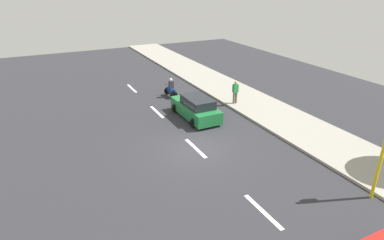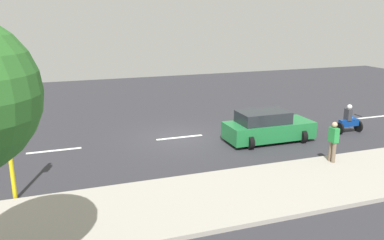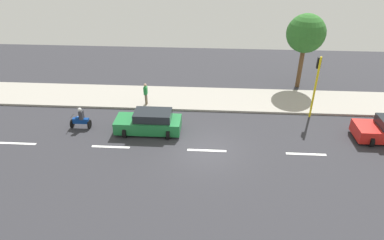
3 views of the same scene
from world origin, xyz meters
TOP-DOWN VIEW (x-y plane):
  - ground_plane at (0.00, 0.00)m, footprint 40.00×60.00m
  - sidewalk at (7.00, 0.00)m, footprint 4.00×60.00m
  - lane_stripe_north at (0.00, -6.00)m, footprint 0.20×2.40m
  - lane_stripe_mid at (0.00, 0.00)m, footprint 0.20×2.40m
  - lane_stripe_south at (0.00, 6.00)m, footprint 0.20×2.40m
  - lane_stripe_far_south at (0.00, 12.00)m, footprint 0.20×2.40m
  - car_green at (1.97, 3.86)m, footprint 2.17×4.30m
  - motorcycle at (2.16, 8.59)m, footprint 0.60×1.30m
  - pedestrian_near_signal at (5.66, 4.76)m, footprint 0.40×0.24m

SIDE VIEW (x-z plane):
  - ground_plane at x=0.00m, z-range -0.10..0.00m
  - lane_stripe_north at x=0.00m, z-range 0.00..0.01m
  - lane_stripe_mid at x=0.00m, z-range 0.00..0.01m
  - lane_stripe_south at x=0.00m, z-range 0.00..0.01m
  - lane_stripe_far_south at x=0.00m, z-range 0.00..0.01m
  - sidewalk at x=7.00m, z-range 0.00..0.15m
  - motorcycle at x=2.16m, z-range -0.12..1.41m
  - car_green at x=1.97m, z-range -0.05..1.47m
  - pedestrian_near_signal at x=5.66m, z-range 0.21..1.90m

